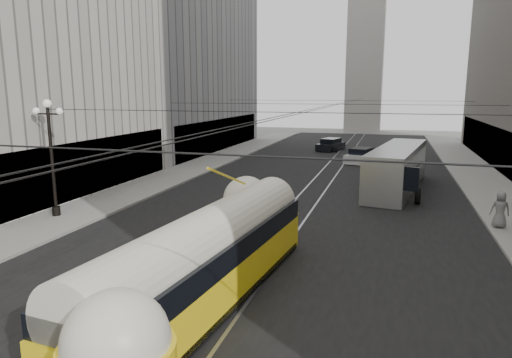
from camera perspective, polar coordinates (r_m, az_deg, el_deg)
The scene contains 14 objects.
road at distance 35.88m, azimuth 8.19°, elevation -0.35°, with size 20.00×85.00×0.02m, color black.
sidewalk_left at distance 42.52m, azimuth -7.28°, elevation 1.53°, with size 4.00×72.00×0.15m, color gray.
sidewalk_right at distance 39.55m, azimuth 26.44°, elevation -0.24°, with size 4.00×72.00×0.15m, color gray.
rail_left at distance 35.99m, azimuth 7.01°, elevation -0.29°, with size 0.12×85.00×0.04m, color gray.
rail_right at distance 35.78m, azimuth 9.38°, elevation -0.42°, with size 0.12×85.00×0.04m, color gray.
building_left_far at distance 56.71m, azimuth -10.28°, elevation 18.21°, with size 12.60×28.60×28.60m.
distant_tower at distance 82.88m, azimuth 13.59°, elevation 16.17°, with size 6.00×6.00×31.36m.
lamppost_left_mid at distance 27.13m, azimuth -24.23°, elevation 3.19°, with size 1.86×0.44×6.37m.
catenary at distance 34.20m, azimuth 8.40°, elevation 9.02°, with size 25.00×72.00×0.23m.
streetcar at distance 15.24m, azimuth -6.04°, elevation -9.77°, with size 3.57×14.68×3.21m.
city_bus at distance 33.95m, azimuth 17.25°, elevation 1.53°, with size 4.42×12.47×3.09m.
sedan_white_far at distance 46.19m, azimuth 13.01°, elevation 2.83°, with size 3.14×5.02×1.47m.
sedan_dark_far at distance 55.11m, azimuth 9.34°, elevation 4.22°, with size 3.11×4.98×1.46m.
pedestrian_sidewalk_right at distance 26.08m, azimuth 28.21°, elevation -3.38°, with size 0.91×0.56×1.87m, color slate.
Camera 1 is at (5.08, -2.33, 6.93)m, focal length 32.00 mm.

